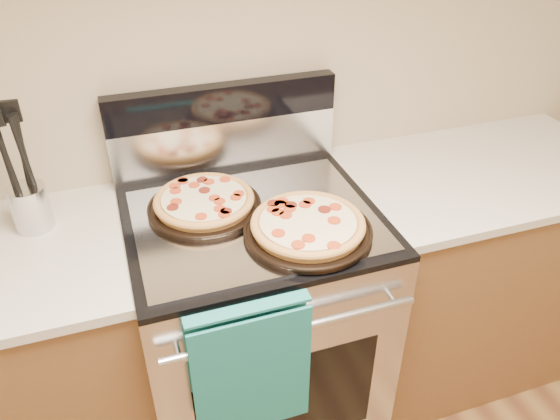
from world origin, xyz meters
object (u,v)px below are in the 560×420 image
object	(u,v)px
range_body	(256,326)
pepperoni_pizza_front	(308,226)
utensil_crock	(31,208)
pepperoni_pizza_back	(204,202)

from	to	relation	value
range_body	pepperoni_pizza_front	xyz separation A→B (m)	(0.12, -0.15, 0.50)
range_body	utensil_crock	distance (m)	0.83
pepperoni_pizza_front	pepperoni_pizza_back	bearing A→B (deg)	138.79
range_body	utensil_crock	world-z (taller)	utensil_crock
range_body	pepperoni_pizza_front	world-z (taller)	pepperoni_pizza_front
pepperoni_pizza_back	range_body	bearing A→B (deg)	-28.42
range_body	pepperoni_pizza_back	size ratio (longest dim) A/B	2.65
pepperoni_pizza_back	pepperoni_pizza_front	bearing A→B (deg)	-41.21
pepperoni_pizza_front	utensil_crock	distance (m)	0.81
range_body	utensil_crock	xyz separation A→B (m)	(-0.62, 0.16, 0.53)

